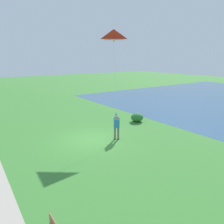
% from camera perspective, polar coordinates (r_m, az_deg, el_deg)
% --- Properties ---
extents(ground_plane, '(120.00, 120.00, 0.00)m').
position_cam_1_polar(ground_plane, '(15.77, -5.45, -7.12)').
color(ground_plane, '#3D7F33').
extents(person_kite_flyer, '(0.54, 0.62, 1.83)m').
position_cam_1_polar(person_kite_flyer, '(15.41, 1.21, -3.45)').
color(person_kite_flyer, '#232328').
rests_on(person_kite_flyer, ground).
extents(flying_kite, '(2.44, 3.30, 6.05)m').
position_cam_1_polar(flying_kite, '(18.20, 0.45, 19.26)').
color(flying_kite, red).
extents(lakeside_shrub, '(1.17, 1.06, 0.78)m').
position_cam_1_polar(lakeside_shrub, '(19.99, 6.59, -1.42)').
color(lakeside_shrub, '#2D7033').
rests_on(lakeside_shrub, ground).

